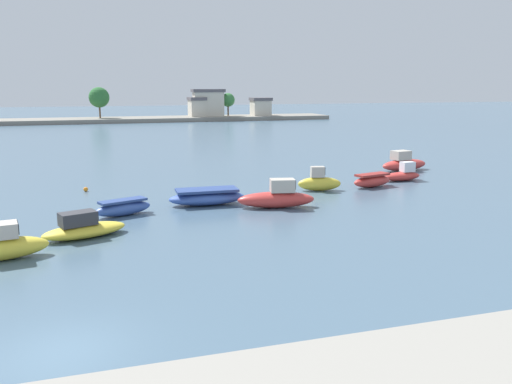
% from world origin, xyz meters
% --- Properties ---
extents(ground_plane, '(400.00, 400.00, 0.00)m').
position_xyz_m(ground_plane, '(0.00, 0.00, 0.00)').
color(ground_plane, '#476075').
extents(moored_boat_2, '(4.85, 3.18, 1.43)m').
position_xyz_m(moored_boat_2, '(0.56, 13.00, 0.50)').
color(moored_boat_2, yellow).
rests_on(moored_boat_2, ground).
extents(moored_boat_3, '(3.85, 2.38, 1.01)m').
position_xyz_m(moored_boat_3, '(2.91, 17.43, 0.48)').
color(moored_boat_3, '#3856A8').
rests_on(moored_boat_3, ground).
extents(moored_boat_4, '(5.27, 2.21, 1.10)m').
position_xyz_m(moored_boat_4, '(8.59, 18.87, 0.53)').
color(moored_boat_4, '#3856A8').
rests_on(moored_boat_4, ground).
extents(moored_boat_5, '(5.35, 2.54, 1.92)m').
position_xyz_m(moored_boat_5, '(12.86, 16.63, 0.67)').
color(moored_boat_5, '#C63833').
rests_on(moored_boat_5, ground).
extents(moored_boat_6, '(3.51, 1.83, 1.88)m').
position_xyz_m(moored_boat_6, '(17.92, 21.13, 0.66)').
color(moored_boat_6, yellow).
rests_on(moored_boat_6, ground).
extents(moored_boat_7, '(3.83, 2.05, 1.08)m').
position_xyz_m(moored_boat_7, '(22.59, 21.27, 0.51)').
color(moored_boat_7, '#C63833').
rests_on(moored_boat_7, ground).
extents(moored_boat_8, '(3.63, 1.52, 1.60)m').
position_xyz_m(moored_boat_8, '(26.56, 23.09, 0.52)').
color(moored_boat_8, '#C63833').
rests_on(moored_boat_8, ground).
extents(moored_boat_9, '(5.34, 2.64, 1.93)m').
position_xyz_m(moored_boat_9, '(29.68, 27.85, 0.69)').
color(moored_boat_9, '#C63833').
rests_on(moored_boat_9, ground).
extents(mooring_buoy_1, '(0.35, 0.35, 0.35)m').
position_xyz_m(mooring_buoy_1, '(0.65, 26.12, 0.17)').
color(mooring_buoy_1, orange).
rests_on(mooring_buoy_1, ground).
extents(distant_shoreline, '(111.95, 10.55, 8.00)m').
position_xyz_m(distant_shoreline, '(-0.81, 106.12, 1.98)').
color(distant_shoreline, gray).
rests_on(distant_shoreline, ground).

